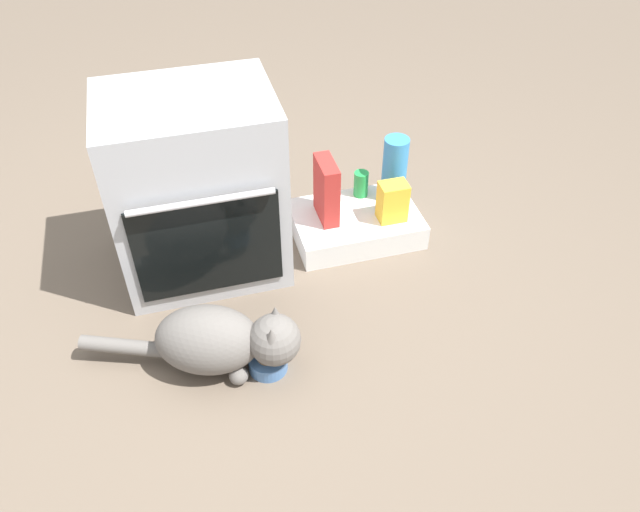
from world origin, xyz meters
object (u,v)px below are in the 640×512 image
at_px(food_bowl, 268,362).
at_px(cereal_box, 327,190).
at_px(snack_bag, 393,202).
at_px(soda_can, 361,184).
at_px(cat, 221,340).
at_px(water_bottle, 395,169).
at_px(oven, 197,188).
at_px(pantry_cabinet, 355,224).

xyz_separation_m(food_bowl, cereal_box, (0.41, 0.66, 0.22)).
distance_m(food_bowl, snack_bag, 0.90).
bearing_deg(soda_can, snack_bag, -69.63).
relative_size(cat, water_bottle, 2.57).
distance_m(cat, snack_bag, 0.98).
bearing_deg(cereal_box, soda_can, 30.22).
distance_m(oven, cat, 0.63).
bearing_deg(food_bowl, cat, 160.66).
bearing_deg(water_bottle, cat, -142.90).
bearing_deg(cereal_box, snack_bag, -18.04).
distance_m(food_bowl, cereal_box, 0.81).
height_order(cereal_box, snack_bag, cereal_box).
bearing_deg(cereal_box, cat, -132.49).
bearing_deg(food_bowl, pantry_cabinet, 50.14).
bearing_deg(snack_bag, soda_can, 110.37).
bearing_deg(snack_bag, pantry_cabinet, 152.89).
distance_m(oven, pantry_cabinet, 0.74).
relative_size(oven, snack_bag, 4.29).
bearing_deg(food_bowl, oven, 101.73).
relative_size(pantry_cabinet, cat, 0.72).
height_order(pantry_cabinet, cereal_box, cereal_box).
distance_m(oven, water_bottle, 0.88).
xyz_separation_m(pantry_cabinet, food_bowl, (-0.54, -0.64, -0.02)).
bearing_deg(pantry_cabinet, soda_can, 63.98).
distance_m(pantry_cabinet, water_bottle, 0.30).
height_order(oven, pantry_cabinet, oven).
relative_size(oven, food_bowl, 5.45).
xyz_separation_m(pantry_cabinet, soda_can, (0.06, 0.13, 0.12)).
xyz_separation_m(oven, water_bottle, (0.87, 0.09, -0.12)).
relative_size(oven, soda_can, 6.44).
relative_size(cat, soda_can, 6.42).
relative_size(food_bowl, cereal_box, 0.51).
relative_size(food_bowl, snack_bag, 0.79).
distance_m(oven, food_bowl, 0.74).
bearing_deg(soda_can, cat, -136.19).
xyz_separation_m(food_bowl, snack_bag, (0.68, 0.57, 0.17)).
relative_size(oven, water_bottle, 2.57).
distance_m(pantry_cabinet, cereal_box, 0.24).
bearing_deg(snack_bag, oven, 175.66).
height_order(food_bowl, soda_can, soda_can).
bearing_deg(cat, cereal_box, 66.85).
relative_size(pantry_cabinet, water_bottle, 1.85).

